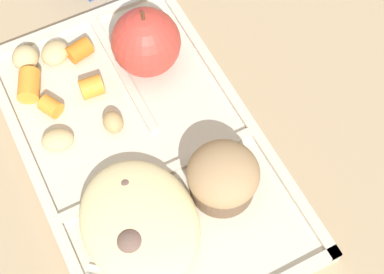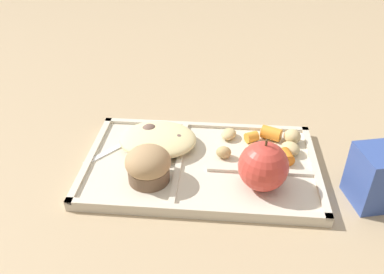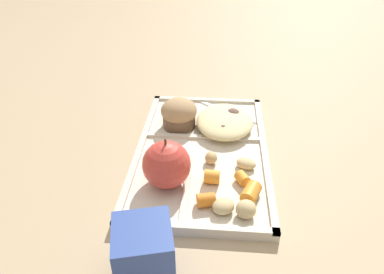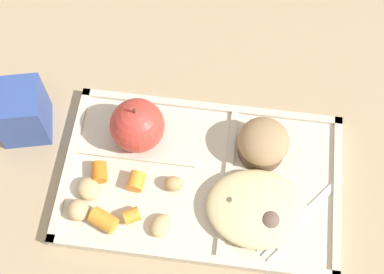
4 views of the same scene
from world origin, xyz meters
name	(u,v)px [view 1 (image 1 of 4)]	position (x,y,z in m)	size (l,w,h in m)	color
ground	(145,153)	(0.00, 0.00, 0.00)	(6.00, 6.00, 0.00)	tan
lunch_tray	(144,149)	(0.00, 0.00, 0.01)	(0.39, 0.24, 0.02)	beige
green_apple	(146,42)	(-0.10, 0.05, 0.05)	(0.08, 0.08, 0.09)	#C63D33
bran_muffin	(223,177)	(0.08, 0.05, 0.04)	(0.07, 0.07, 0.06)	brown
carrot_slice_large	(51,107)	(-0.09, -0.07, 0.02)	(0.02, 0.02, 0.02)	orange
carrot_slice_near_corner	(79,50)	(-0.14, -0.01, 0.02)	(0.02, 0.02, 0.03)	orange
carrot_slice_tilted	(92,87)	(-0.09, -0.02, 0.02)	(0.02, 0.02, 0.02)	orange
carrot_slice_back	(29,85)	(-0.12, -0.08, 0.02)	(0.02, 0.02, 0.04)	orange
potato_chunk_corner	(55,53)	(-0.15, -0.04, 0.02)	(0.03, 0.03, 0.02)	tan
potato_chunk_browned	(25,58)	(-0.16, -0.07, 0.03)	(0.03, 0.03, 0.03)	tan
potato_chunk_golden	(113,122)	(-0.04, -0.02, 0.02)	(0.03, 0.02, 0.02)	tan
potato_chunk_wedge	(58,140)	(-0.05, -0.08, 0.02)	(0.03, 0.03, 0.02)	tan
egg_noodle_pile	(139,221)	(0.08, -0.04, 0.03)	(0.14, 0.11, 0.03)	beige
meatball_side	(127,190)	(0.04, -0.04, 0.03)	(0.03, 0.03, 0.03)	brown
meatball_front	(131,244)	(0.10, -0.06, 0.03)	(0.03, 0.03, 0.03)	brown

